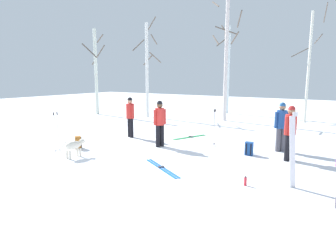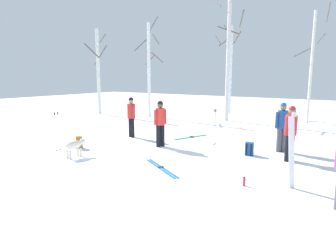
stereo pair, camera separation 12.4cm
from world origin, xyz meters
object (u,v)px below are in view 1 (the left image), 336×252
at_px(ski_pair_lying_1, 190,137).
at_px(ski_pair_lying_0, 162,168).
at_px(dog, 75,146).
at_px(ski_pair_planted_0, 293,151).
at_px(person_3, 281,124).
at_px(ski_poles_1, 214,126).
at_px(person_4, 160,121).
at_px(person_0, 130,115).
at_px(birch_tree_0, 96,70).
at_px(birch_tree_4, 309,66).
at_px(person_1, 290,130).
at_px(backpack_0, 78,143).
at_px(ski_poles_0, 56,131).
at_px(birch_tree_3, 226,51).
at_px(birch_tree_1, 147,68).
at_px(water_bottle_0, 245,181).
at_px(birch_tree_2, 228,67).
at_px(backpack_1, 249,149).

bearing_deg(ski_pair_lying_1, ski_pair_lying_0, -71.70).
xyz_separation_m(dog, ski_pair_planted_0, (6.36, 1.02, 0.51)).
distance_m(person_3, ski_poles_1, 2.34).
bearing_deg(ski_pair_lying_1, person_4, -93.76).
bearing_deg(person_0, dog, -80.61).
bearing_deg(birch_tree_0, birch_tree_4, 16.57).
distance_m(person_4, birch_tree_0, 10.70).
xyz_separation_m(person_1, backpack_0, (-6.75, -2.52, -0.77)).
bearing_deg(backpack_0, person_4, 38.06).
bearing_deg(ski_poles_0, person_4, 46.63).
bearing_deg(person_4, ski_poles_1, 36.64).
bearing_deg(ski_pair_planted_0, birch_tree_3, 120.67).
bearing_deg(ski_pair_planted_0, dog, -170.93).
bearing_deg(ski_poles_0, birch_tree_4, 62.83).
bearing_deg(ski_poles_1, ski_pair_lying_1, 150.01).
xyz_separation_m(dog, ski_poles_1, (3.10, 3.93, 0.36)).
distance_m(ski_pair_lying_1, birch_tree_3, 6.71).
relative_size(dog, ski_poles_1, 0.65).
relative_size(person_0, ski_pair_lying_1, 1.03).
bearing_deg(ski_pair_planted_0, ski_poles_0, -172.88).
bearing_deg(birch_tree_4, person_3, -87.64).
relative_size(birch_tree_0, birch_tree_4, 0.91).
height_order(ski_pair_lying_1, birch_tree_3, birch_tree_3).
relative_size(birch_tree_0, birch_tree_1, 0.92).
xyz_separation_m(water_bottle_0, birch_tree_0, (-12.95, 7.62, 2.85)).
bearing_deg(birch_tree_0, ski_pair_planted_0, -27.32).
bearing_deg(ski_poles_0, dog, -5.36).
relative_size(person_1, birch_tree_4, 0.27).
distance_m(birch_tree_2, birch_tree_3, 3.66).
height_order(person_1, backpack_1, person_1).
height_order(ski_pair_lying_1, birch_tree_1, birch_tree_1).
distance_m(person_1, birch_tree_0, 14.35).
bearing_deg(person_0, ski_poles_1, 7.47).
xyz_separation_m(person_0, birch_tree_3, (1.53, 6.69, 3.03)).
height_order(backpack_0, birch_tree_2, birch_tree_2).
distance_m(person_1, birch_tree_2, 12.02).
distance_m(dog, ski_pair_lying_1, 5.07).
bearing_deg(backpack_1, birch_tree_1, 146.16).
bearing_deg(ski_pair_lying_1, backpack_0, -122.40).
bearing_deg(person_0, person_1, -0.56).
bearing_deg(person_4, water_bottle_0, -28.45).
bearing_deg(ski_poles_0, ski_poles_1, 43.03).
xyz_separation_m(dog, birch_tree_4, (5.07, 11.93, 2.76)).
relative_size(dog, backpack_1, 2.04).
bearing_deg(backpack_0, person_0, 82.94).
xyz_separation_m(ski_pair_lying_0, birch_tree_4, (2.07, 11.35, 3.13)).
bearing_deg(backpack_1, person_3, 54.79).
distance_m(ski_pair_planted_0, backpack_0, 7.29).
bearing_deg(birch_tree_2, water_bottle_0, -66.21).
relative_size(person_4, backpack_0, 3.90).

